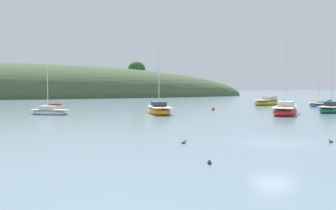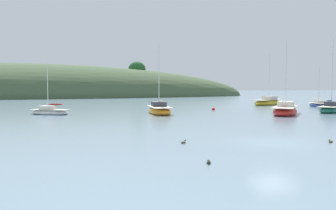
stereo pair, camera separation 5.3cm
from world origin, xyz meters
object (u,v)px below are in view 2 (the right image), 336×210
(sailboat_red_portside, at_px, (50,112))
(duck_straggler, at_px, (331,142))
(sailboat_cream_ketch, at_px, (268,102))
(duck_lone_right, at_px, (184,142))
(mooring_buoy_inner, at_px, (213,109))
(sailboat_navy_dinghy, at_px, (159,110))
(sailboat_blue_center, at_px, (331,109))
(sailboat_white_near, at_px, (318,105))
(sailboat_black_sloop, at_px, (285,111))
(duck_lead, at_px, (209,162))

(sailboat_red_portside, height_order, duck_straggler, sailboat_red_portside)
(sailboat_cream_ketch, bearing_deg, duck_lone_right, -130.10)
(sailboat_cream_ketch, xyz_separation_m, mooring_buoy_inner, (-14.79, -8.93, -0.33))
(sailboat_navy_dinghy, height_order, sailboat_blue_center, sailboat_blue_center)
(sailboat_blue_center, bearing_deg, duck_lone_right, -147.42)
(sailboat_white_near, distance_m, duck_straggler, 38.21)
(sailboat_black_sloop, height_order, sailboat_cream_ketch, sailboat_cream_ketch)
(sailboat_blue_center, relative_size, duck_lone_right, 23.55)
(sailboat_navy_dinghy, xyz_separation_m, sailboat_blue_center, (21.44, -4.62, -0.02))
(sailboat_red_portside, bearing_deg, sailboat_navy_dinghy, -11.87)
(sailboat_white_near, height_order, duck_lead, sailboat_white_near)
(sailboat_white_near, height_order, sailboat_cream_ketch, sailboat_cream_ketch)
(sailboat_black_sloop, height_order, duck_lone_right, sailboat_black_sloop)
(sailboat_black_sloop, height_order, duck_lead, sailboat_black_sloop)
(sailboat_blue_center, relative_size, sailboat_red_portside, 1.60)
(sailboat_black_sloop, height_order, sailboat_blue_center, sailboat_blue_center)
(mooring_buoy_inner, distance_m, duck_straggler, 28.18)
(sailboat_blue_center, height_order, sailboat_white_near, sailboat_blue_center)
(sailboat_navy_dinghy, height_order, sailboat_cream_ketch, sailboat_cream_ketch)
(mooring_buoy_inner, xyz_separation_m, duck_straggler, (-5.49, -27.64, -0.07))
(sailboat_black_sloop, bearing_deg, sailboat_cream_ketch, 61.38)
(duck_lone_right, height_order, duck_straggler, same)
(sailboat_red_portside, xyz_separation_m, duck_lead, (6.70, -29.64, -0.27))
(sailboat_navy_dinghy, bearing_deg, duck_lone_right, -103.13)
(duck_lead, bearing_deg, sailboat_navy_dinghy, 77.64)
(sailboat_blue_center, xyz_separation_m, sailboat_white_near, (6.58, 9.82, -0.08))
(sailboat_blue_center, bearing_deg, sailboat_red_portside, 167.95)
(sailboat_cream_ketch, relative_size, duck_lone_right, 22.38)
(sailboat_black_sloop, xyz_separation_m, mooring_buoy_inner, (-4.80, 9.38, -0.33))
(sailboat_black_sloop, xyz_separation_m, duck_lone_right, (-18.71, -15.77, -0.39))
(sailboat_white_near, bearing_deg, sailboat_cream_ketch, 120.55)
(sailboat_navy_dinghy, xyz_separation_m, duck_straggler, (3.40, -24.03, -0.38))
(sailboat_blue_center, distance_m, mooring_buoy_inner, 15.02)
(sailboat_blue_center, relative_size, sailboat_white_near, 1.50)
(sailboat_blue_center, xyz_separation_m, mooring_buoy_inner, (-12.55, 8.24, -0.29))
(sailboat_navy_dinghy, height_order, duck_straggler, sailboat_navy_dinghy)
(sailboat_navy_dinghy, relative_size, sailboat_cream_ketch, 0.96)
(mooring_buoy_inner, bearing_deg, sailboat_cream_ketch, 31.14)
(sailboat_blue_center, height_order, sailboat_red_portside, sailboat_blue_center)
(sailboat_cream_ketch, xyz_separation_m, duck_lead, (-29.59, -39.53, -0.40))
(sailboat_red_portside, xyz_separation_m, duck_straggler, (16.02, -26.68, -0.27))
(duck_straggler, bearing_deg, sailboat_blue_center, 47.08)
(sailboat_white_near, bearing_deg, sailboat_blue_center, -123.82)
(sailboat_navy_dinghy, relative_size, duck_lone_right, 21.52)
(sailboat_cream_ketch, relative_size, mooring_buoy_inner, 16.93)
(sailboat_blue_center, bearing_deg, duck_lead, -140.74)
(duck_lone_right, bearing_deg, sailboat_blue_center, 32.58)
(sailboat_white_near, xyz_separation_m, sailboat_cream_ketch, (-4.34, 7.35, 0.12))
(sailboat_white_near, xyz_separation_m, duck_lead, (-33.93, -32.18, -0.28))
(sailboat_blue_center, bearing_deg, sailboat_cream_ketch, 82.58)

